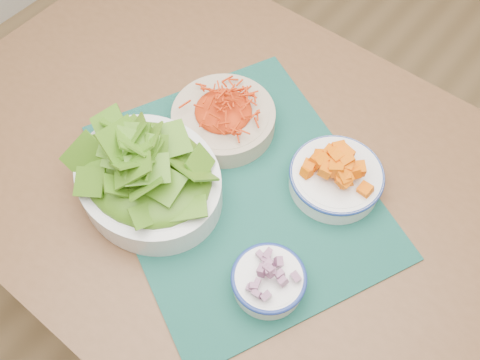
# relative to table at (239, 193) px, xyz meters

# --- Properties ---
(table) EXTENTS (1.33, 0.90, 0.75)m
(table) POSITION_rel_table_xyz_m (0.00, 0.00, 0.00)
(table) COLOR brown
(table) RESTS_ON ground
(placemat) EXTENTS (0.69, 0.64, 0.00)m
(placemat) POSITION_rel_table_xyz_m (0.03, -0.03, 0.09)
(placemat) COLOR #0C332C
(placemat) RESTS_ON table
(carrot_bowl) EXTENTS (0.28, 0.28, 0.08)m
(carrot_bowl) POSITION_rel_table_xyz_m (-0.09, 0.06, 0.13)
(carrot_bowl) COLOR #BCA98C
(carrot_bowl) RESTS_ON placemat
(squash_bowl) EXTENTS (0.22, 0.22, 0.09)m
(squash_bowl) POSITION_rel_table_xyz_m (0.16, 0.09, 0.13)
(squash_bowl) COLOR white
(squash_bowl) RESTS_ON placemat
(lettuce_bowl) EXTENTS (0.32, 0.28, 0.14)m
(lettuce_bowl) POSITION_rel_table_xyz_m (-0.10, -0.14, 0.16)
(lettuce_bowl) COLOR white
(lettuce_bowl) RESTS_ON placemat
(onion_bowl) EXTENTS (0.13, 0.13, 0.06)m
(onion_bowl) POSITION_rel_table_xyz_m (0.19, -0.15, 0.12)
(onion_bowl) COLOR white
(onion_bowl) RESTS_ON placemat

